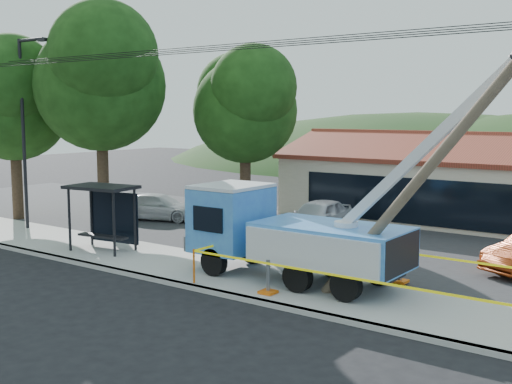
{
  "coord_description": "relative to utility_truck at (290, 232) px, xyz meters",
  "views": [
    {
      "loc": [
        12.7,
        -12.81,
        5.68
      ],
      "look_at": [
        -0.43,
        5.0,
        2.89
      ],
      "focal_mm": 45.0,
      "sensor_mm": 36.0,
      "label": 1
    }
  ],
  "objects": [
    {
      "name": "ground",
      "position": [
        -1.32,
        -4.52,
        -1.75
      ],
      "size": [
        120.0,
        120.0,
        0.0
      ],
      "primitive_type": "plane",
      "color": "black",
      "rests_on": "ground"
    },
    {
      "name": "curb",
      "position": [
        -1.32,
        -2.42,
        -1.68
      ],
      "size": [
        60.0,
        0.25,
        0.15
      ],
      "primitive_type": "cube",
      "color": "#AEADA3",
      "rests_on": "ground"
    },
    {
      "name": "sidewalk",
      "position": [
        -1.32,
        -0.52,
        -1.68
      ],
      "size": [
        60.0,
        4.0,
        0.15
      ],
      "primitive_type": "cube",
      "color": "#AEADA3",
      "rests_on": "ground"
    },
    {
      "name": "parking_lot",
      "position": [
        -1.32,
        7.48,
        -1.7
      ],
      "size": [
        60.0,
        12.0,
        0.1
      ],
      "primitive_type": "cube",
      "color": "#28282B",
      "rests_on": "ground"
    },
    {
      "name": "strip_mall",
      "position": [
        2.68,
        15.46,
        0.13
      ],
      "size": [
        22.5,
        8.53,
        4.67
      ],
      "color": "beige",
      "rests_on": "ground"
    },
    {
      "name": "streetlight",
      "position": [
        -15.1,
        0.48,
        3.55
      ],
      "size": [
        2.13,
        0.22,
        9.0
      ],
      "color": "black",
      "rests_on": "ground"
    },
    {
      "name": "tree_west_near",
      "position": [
        -13.32,
        3.48,
        5.77
      ],
      "size": [
        7.56,
        6.72,
        10.8
      ],
      "color": "#332316",
      "rests_on": "ground"
    },
    {
      "name": "tree_west_far",
      "position": [
        -18.32,
        1.98,
        4.79
      ],
      "size": [
        6.84,
        6.08,
        9.48
      ],
      "color": "#332316",
      "rests_on": "ground"
    },
    {
      "name": "tree_lot",
      "position": [
        -8.32,
        8.48,
        4.46
      ],
      "size": [
        6.3,
        5.6,
        8.94
      ],
      "color": "#332316",
      "rests_on": "ground"
    },
    {
      "name": "hill_west",
      "position": [
        -16.32,
        50.48,
        -1.75
      ],
      "size": [
        78.4,
        56.0,
        28.0
      ],
      "primitive_type": "ellipsoid",
      "color": "#163513",
      "rests_on": "ground"
    },
    {
      "name": "utility_truck",
      "position": [
        0.0,
        0.0,
        0.0
      ],
      "size": [
        11.85,
        4.04,
        8.09
      ],
      "color": "black",
      "rests_on": "ground"
    },
    {
      "name": "leaning_pole",
      "position": [
        5.09,
        -0.55,
        2.7
      ],
      "size": [
        6.47,
        1.72,
        8.02
      ],
      "color": "brown",
      "rests_on": "ground"
    },
    {
      "name": "bus_shelter",
      "position": [
        -8.52,
        -0.53,
        0.31
      ],
      "size": [
        2.91,
        2.03,
        2.61
      ],
      "rotation": [
        0.0,
        0.0,
        0.14
      ],
      "color": "black",
      "rests_on": "ground"
    },
    {
      "name": "caution_tape",
      "position": [
        2.92,
        -0.35,
        -0.79
      ],
      "size": [
        10.39,
        3.83,
        1.11
      ],
      "color": "orange",
      "rests_on": "ground"
    },
    {
      "name": "car_silver",
      "position": [
        -3.55,
        7.7,
        -1.75
      ],
      "size": [
        2.14,
        4.73,
        1.58
      ],
      "primitive_type": "imported",
      "rotation": [
        0.0,
        0.0,
        0.06
      ],
      "color": "silver",
      "rests_on": "ground"
    },
    {
      "name": "car_white",
      "position": [
        -12.17,
        6.15,
        -1.75
      ],
      "size": [
        4.89,
        3.21,
        1.32
      ],
      "primitive_type": "imported",
      "rotation": [
        0.0,
        0.0,
        1.9
      ],
      "color": "silver",
      "rests_on": "ground"
    }
  ]
}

